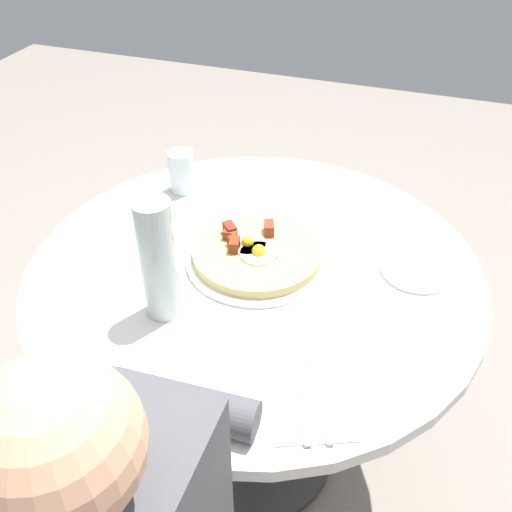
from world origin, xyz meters
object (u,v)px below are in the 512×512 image
object	(u,v)px
salt_shaker	(166,209)
breakfast_pizza	(257,251)
bread_plate	(417,270)
water_bottle	(158,260)
fork	(301,401)
dining_table	(255,320)
knife	(322,399)
water_glass	(181,172)
pizza_plate	(258,258)

from	to	relation	value
salt_shaker	breakfast_pizza	bearing A→B (deg)	72.28
bread_plate	water_bottle	bearing A→B (deg)	-57.74
fork	salt_shaker	size ratio (longest dim) A/B	3.25
dining_table	knife	distance (m)	0.43
water_glass	salt_shaker	size ratio (longest dim) A/B	2.04
fork	knife	distance (m)	0.04
breakfast_pizza	water_bottle	bearing A→B (deg)	-29.41
salt_shaker	water_glass	bearing A→B (deg)	-171.63
knife	dining_table	bearing A→B (deg)	-166.71
bread_plate	water_bottle	size ratio (longest dim) A/B	0.61
fork	dining_table	bearing A→B (deg)	-171.88
bread_plate	knife	bearing A→B (deg)	-15.15
water_bottle	salt_shaker	xyz separation A→B (m)	(-0.31, -0.14, -0.10)
breakfast_pizza	knife	distance (m)	0.41
bread_plate	knife	xyz separation A→B (m)	(0.42, -0.11, 0.00)
dining_table	water_glass	xyz separation A→B (m)	(-0.24, -0.29, 0.23)
breakfast_pizza	salt_shaker	xyz separation A→B (m)	(-0.09, -0.27, 0.00)
knife	salt_shaker	xyz separation A→B (m)	(-0.42, -0.51, 0.02)
fork	salt_shaker	bearing A→B (deg)	-156.05
pizza_plate	bread_plate	size ratio (longest dim) A/B	2.02
pizza_plate	breakfast_pizza	xyz separation A→B (m)	(-0.00, -0.00, 0.02)
breakfast_pizza	fork	world-z (taller)	breakfast_pizza
salt_shaker	water_bottle	bearing A→B (deg)	25.37
breakfast_pizza	fork	bearing A→B (deg)	30.07
bread_plate	salt_shaker	world-z (taller)	salt_shaker
water_bottle	bread_plate	bearing A→B (deg)	122.26
water_glass	breakfast_pizza	bearing A→B (deg)	52.30
bread_plate	pizza_plate	bearing A→B (deg)	-77.07
dining_table	knife	world-z (taller)	knife
dining_table	breakfast_pizza	world-z (taller)	breakfast_pizza
bread_plate	knife	world-z (taller)	bread_plate
water_bottle	water_glass	bearing A→B (deg)	-159.56
salt_shaker	dining_table	bearing A→B (deg)	68.60
pizza_plate	bread_plate	xyz separation A→B (m)	(-0.08, 0.35, -0.00)
dining_table	salt_shaker	world-z (taller)	salt_shaker
breakfast_pizza	fork	size ratio (longest dim) A/B	1.63
bread_plate	water_bottle	distance (m)	0.57
water_glass	water_bottle	world-z (taller)	water_bottle
knife	water_bottle	size ratio (longest dim) A/B	0.68
water_bottle	pizza_plate	bearing A→B (deg)	150.07
pizza_plate	water_glass	distance (m)	0.37
fork	water_bottle	world-z (taller)	water_bottle
bread_plate	water_glass	bearing A→B (deg)	-102.67
dining_table	salt_shaker	bearing A→B (deg)	-111.40
salt_shaker	fork	bearing A→B (deg)	47.17
breakfast_pizza	pizza_plate	bearing A→B (deg)	85.42
dining_table	water_bottle	xyz separation A→B (m)	(0.20, -0.13, 0.30)
knife	water_bottle	bearing A→B (deg)	-131.40
breakfast_pizza	water_glass	size ratio (longest dim) A/B	2.59
water_glass	salt_shaker	bearing A→B (deg)	8.37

